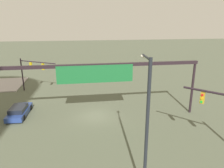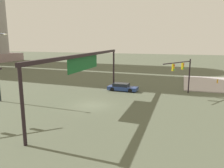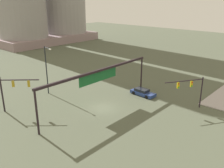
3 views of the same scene
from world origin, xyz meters
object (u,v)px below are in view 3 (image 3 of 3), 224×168
object	(u,v)px
sedan_car_approaching	(143,92)
streetlamp_curved_arm	(47,67)
traffic_signal_near_corner	(191,87)
traffic_signal_opposite_side	(12,88)

from	to	relation	value
sedan_car_approaching	streetlamp_curved_arm	bearing A→B (deg)	-138.18
traffic_signal_near_corner	sedan_car_approaching	distance (m)	9.41
streetlamp_curved_arm	sedan_car_approaching	distance (m)	17.75
traffic_signal_near_corner	traffic_signal_opposite_side	size ratio (longest dim) A/B	1.00
traffic_signal_near_corner	streetlamp_curved_arm	bearing A→B (deg)	-31.98
traffic_signal_opposite_side	sedan_car_approaching	bearing A→B (deg)	16.78
traffic_signal_opposite_side	streetlamp_curved_arm	size ratio (longest dim) A/B	0.64
streetlamp_curved_arm	sedan_car_approaching	size ratio (longest dim) A/B	1.85
streetlamp_curved_arm	sedan_car_approaching	bearing A→B (deg)	44.56
traffic_signal_near_corner	streetlamp_curved_arm	world-z (taller)	streetlamp_curved_arm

